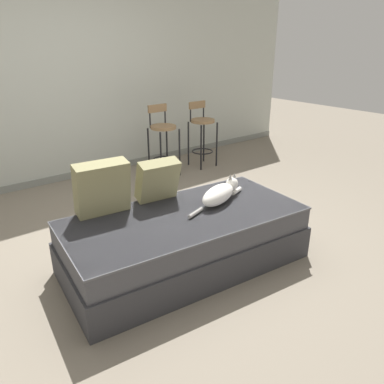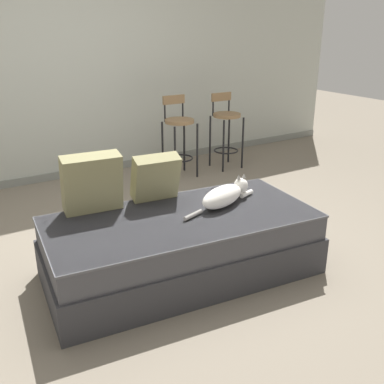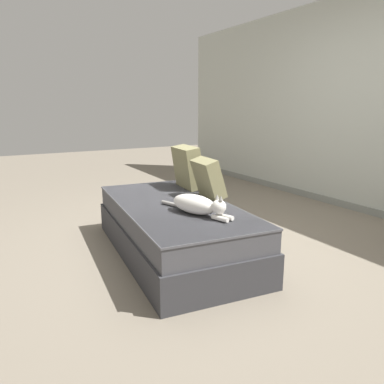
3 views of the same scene
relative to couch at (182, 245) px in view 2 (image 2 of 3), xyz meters
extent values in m
plane|color=slate|center=(0.00, 0.40, -0.23)|extent=(16.00, 16.00, 0.00)
cube|color=#B7BCB2|center=(0.00, 2.65, 1.07)|extent=(8.00, 0.10, 2.60)
cube|color=gray|center=(0.00, 2.60, -0.19)|extent=(8.00, 0.02, 0.09)
cube|color=#353539|center=(0.00, 0.00, -0.10)|extent=(2.00, 1.11, 0.27)
cube|color=#47474C|center=(0.00, 0.00, 0.13)|extent=(1.96, 1.06, 0.19)
cube|color=#525257|center=(0.00, 0.00, 0.22)|extent=(1.97, 1.07, 0.02)
cube|color=#847F56|center=(-0.49, 0.41, 0.44)|extent=(0.43, 0.25, 0.43)
cube|color=#847F56|center=(-0.01, 0.36, 0.41)|extent=(0.37, 0.26, 0.37)
ellipsoid|color=white|center=(0.35, 0.00, 0.30)|extent=(0.45, 0.29, 0.15)
sphere|color=white|center=(0.58, 0.08, 0.32)|extent=(0.11, 0.11, 0.11)
cone|color=gray|center=(0.56, 0.08, 0.40)|extent=(0.03, 0.03, 0.04)
cone|color=gray|center=(0.61, 0.08, 0.40)|extent=(0.03, 0.03, 0.04)
cylinder|color=white|center=(0.63, 0.06, 0.25)|extent=(0.14, 0.08, 0.04)
cylinder|color=white|center=(0.61, 0.12, 0.25)|extent=(0.14, 0.08, 0.04)
cylinder|color=gray|center=(0.06, -0.06, 0.25)|extent=(0.18, 0.09, 0.03)
cylinder|color=black|center=(0.97, 1.80, 0.09)|extent=(0.02, 0.02, 0.64)
cylinder|color=black|center=(1.27, 1.80, 0.09)|extent=(0.02, 0.02, 0.64)
cylinder|color=black|center=(0.97, 2.10, 0.09)|extent=(0.02, 0.02, 0.64)
cylinder|color=black|center=(1.27, 2.10, 0.09)|extent=(0.02, 0.02, 0.64)
torus|color=black|center=(1.12, 1.95, -0.01)|extent=(0.32, 0.32, 0.02)
cylinder|color=olive|center=(1.12, 1.95, 0.43)|extent=(0.34, 0.34, 0.04)
cylinder|color=black|center=(1.00, 2.08, 0.54)|extent=(0.02, 0.02, 0.25)
cylinder|color=black|center=(1.24, 2.08, 0.54)|extent=(0.02, 0.02, 0.25)
cube|color=olive|center=(1.12, 2.08, 0.66)|extent=(0.28, 0.03, 0.10)
cylinder|color=black|center=(1.65, 1.81, 0.09)|extent=(0.02, 0.02, 0.64)
cylinder|color=black|center=(1.94, 1.81, 0.09)|extent=(0.02, 0.02, 0.64)
cylinder|color=black|center=(1.65, 2.10, 0.09)|extent=(0.02, 0.02, 0.64)
cylinder|color=black|center=(1.94, 2.10, 0.09)|extent=(0.02, 0.02, 0.64)
torus|color=black|center=(1.79, 1.95, -0.02)|extent=(0.31, 0.31, 0.02)
cylinder|color=olive|center=(1.79, 1.95, 0.43)|extent=(0.34, 0.34, 0.04)
cylinder|color=black|center=(1.67, 2.08, 0.52)|extent=(0.02, 0.02, 0.23)
cylinder|color=black|center=(1.91, 2.08, 0.52)|extent=(0.02, 0.02, 0.23)
cube|color=olive|center=(1.79, 2.08, 0.64)|extent=(0.28, 0.03, 0.10)
camera|label=1|loc=(-1.59, -2.13, 1.50)|focal=35.00mm
camera|label=2|loc=(-1.45, -2.50, 1.51)|focal=42.00mm
camera|label=3|loc=(2.80, -1.40, 1.05)|focal=35.00mm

